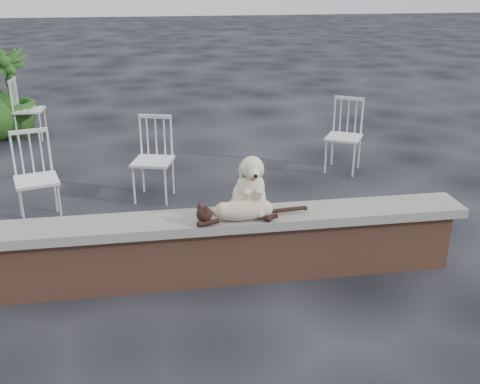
{
  "coord_description": "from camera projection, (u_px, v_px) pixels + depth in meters",
  "views": [
    {
      "loc": [
        0.52,
        -4.12,
        2.44
      ],
      "look_at": [
        1.22,
        0.2,
        0.7
      ],
      "focal_mm": 41.68,
      "sensor_mm": 36.0,
      "label": 1
    }
  ],
  "objects": [
    {
      "name": "chair_b",
      "position": [
        153.0,
        160.0,
        6.24
      ],
      "size": [
        0.69,
        0.69,
        0.94
      ],
      "primitive_type": null,
      "rotation": [
        0.0,
        0.0,
        -0.28
      ],
      "color": "white",
      "rests_on": "ground"
    },
    {
      "name": "chair_a",
      "position": [
        36.0,
        179.0,
        5.67
      ],
      "size": [
        0.69,
        0.69,
        0.94
      ],
      "primitive_type": null,
      "rotation": [
        0.0,
        0.0,
        0.27
      ],
      "color": "white",
      "rests_on": "ground"
    },
    {
      "name": "ground",
      "position": [
        99.0,
        288.0,
        4.6
      ],
      "size": [
        60.0,
        60.0,
        0.0
      ],
      "primitive_type": "plane",
      "color": "black",
      "rests_on": "ground"
    },
    {
      "name": "dog",
      "position": [
        249.0,
        182.0,
        4.52
      ],
      "size": [
        0.36,
        0.46,
        0.53
      ],
      "primitive_type": null,
      "rotation": [
        0.0,
        0.0,
        0.03
      ],
      "color": "beige",
      "rests_on": "capstone"
    },
    {
      "name": "brick_wall",
      "position": [
        96.0,
        261.0,
        4.51
      ],
      "size": [
        6.0,
        0.3,
        0.5
      ],
      "primitive_type": "cube",
      "color": "brown",
      "rests_on": "ground"
    },
    {
      "name": "chair_d",
      "position": [
        344.0,
        136.0,
        7.14
      ],
      "size": [
        0.77,
        0.77,
        0.94
      ],
      "primitive_type": null,
      "rotation": [
        0.0,
        0.0,
        -0.54
      ],
      "color": "white",
      "rests_on": "ground"
    },
    {
      "name": "chair_e",
      "position": [
        29.0,
        109.0,
        8.54
      ],
      "size": [
        0.58,
        0.58,
        0.94
      ],
      "primitive_type": null,
      "rotation": [
        0.0,
        0.0,
        1.54
      ],
      "color": "white",
      "rests_on": "ground"
    },
    {
      "name": "potted_plant_b",
      "position": [
        9.0,
        93.0,
        8.61
      ],
      "size": [
        1.04,
        1.04,
        1.35
      ],
      "primitive_type": "imported",
      "rotation": [
        0.0,
        0.0,
        -0.54
      ],
      "color": "#174112",
      "rests_on": "ground"
    },
    {
      "name": "cat",
      "position": [
        242.0,
        209.0,
        4.44
      ],
      "size": [
        1.11,
        0.29,
        0.19
      ],
      "primitive_type": null,
      "rotation": [
        0.0,
        0.0,
        0.03
      ],
      "color": "tan",
      "rests_on": "capstone"
    },
    {
      "name": "capstone",
      "position": [
        92.0,
        229.0,
        4.4
      ],
      "size": [
        6.2,
        0.4,
        0.08
      ],
      "primitive_type": "cube",
      "color": "slate",
      "rests_on": "brick_wall"
    }
  ]
}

